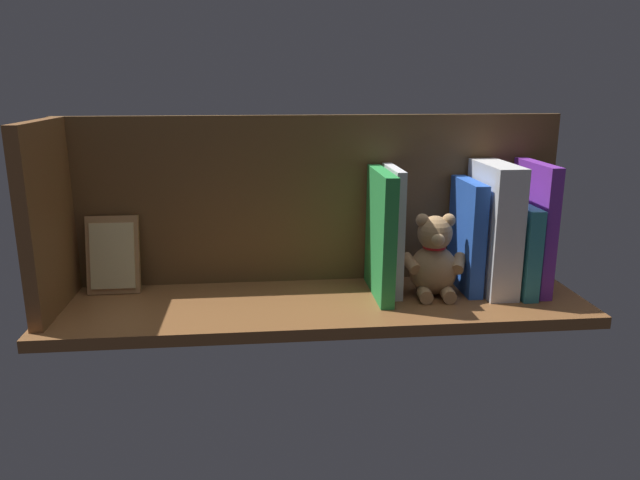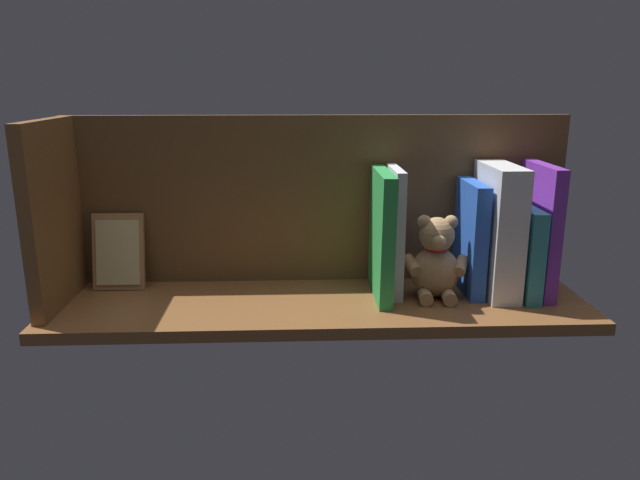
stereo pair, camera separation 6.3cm
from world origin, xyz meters
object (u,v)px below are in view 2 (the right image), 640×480
(book_0, at_px, (539,229))
(dictionary_thick_white, at_px, (498,230))
(picture_frame_leaning, at_px, (119,252))
(teddy_bear, at_px, (436,261))

(book_0, relative_size, dictionary_thick_white, 1.00)
(picture_frame_leaning, bearing_deg, book_0, 176.03)
(teddy_bear, relative_size, picture_frame_leaning, 1.06)
(teddy_bear, xyz_separation_m, picture_frame_leaning, (0.62, -0.08, 0.00))
(book_0, height_order, picture_frame_leaning, book_0)
(dictionary_thick_white, xyz_separation_m, teddy_bear, (0.12, 0.02, -0.06))
(teddy_bear, bearing_deg, book_0, -168.83)
(book_0, bearing_deg, dictionary_thick_white, 1.42)
(dictionary_thick_white, bearing_deg, picture_frame_leaning, -4.56)
(book_0, xyz_separation_m, dictionary_thick_white, (0.08, 0.00, -0.00))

